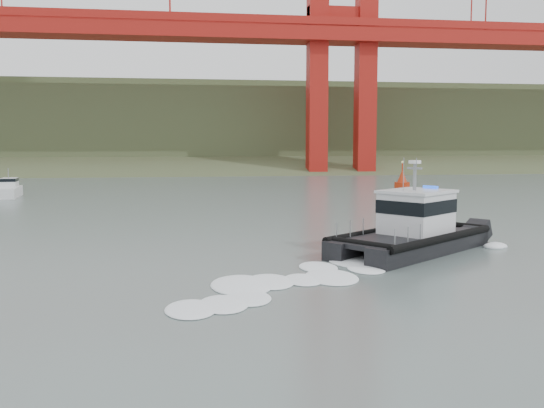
{
  "coord_description": "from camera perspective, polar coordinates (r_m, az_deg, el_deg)",
  "views": [
    {
      "loc": [
        -3.51,
        -20.96,
        5.27
      ],
      "look_at": [
        0.58,
        6.61,
        2.4
      ],
      "focal_mm": 40.0,
      "sensor_mm": 36.0,
      "label": 1
    }
  ],
  "objects": [
    {
      "name": "patrol_boat",
      "position": [
        29.87,
        13.12,
        -2.23
      ],
      "size": [
        9.5,
        8.39,
        4.54
      ],
      "rotation": [
        0.0,
        0.0,
        -0.92
      ],
      "color": "black",
      "rests_on": "ground"
    },
    {
      "name": "ground",
      "position": [
        21.9,
        1.05,
        -8.05
      ],
      "size": [
        400.0,
        400.0,
        0.0
      ],
      "primitive_type": "plane",
      "color": "#556561",
      "rests_on": "ground"
    },
    {
      "name": "headlands",
      "position": [
        146.51,
        -7.1,
        6.53
      ],
      "size": [
        500.0,
        105.36,
        27.12
      ],
      "color": "#3A492A",
      "rests_on": "ground"
    },
    {
      "name": "motorboat",
      "position": [
        63.08,
        -23.5,
        1.25
      ],
      "size": [
        2.23,
        5.33,
        2.85
      ],
      "rotation": [
        0.0,
        0.0,
        0.1
      ],
      "color": "silver",
      "rests_on": "ground"
    },
    {
      "name": "nav_buoy",
      "position": [
        67.15,
        12.14,
        2.01
      ],
      "size": [
        1.63,
        1.63,
        3.39
      ],
      "color": "#A7260B",
      "rests_on": "ground"
    }
  ]
}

